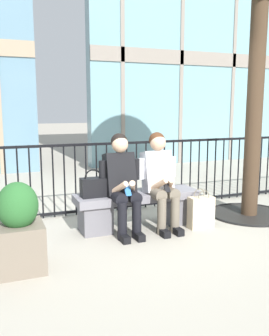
{
  "coord_description": "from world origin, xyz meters",
  "views": [
    {
      "loc": [
        -1.71,
        -4.22,
        1.53
      ],
      "look_at": [
        0.0,
        0.1,
        0.75
      ],
      "focal_mm": 39.26,
      "sensor_mm": 36.0,
      "label": 1
    }
  ],
  "objects_px": {
    "handbag_on_bench": "(93,187)",
    "shopping_bag": "(201,212)",
    "seated_person_with_phone": "(122,180)",
    "planter": "(19,230)",
    "stone_bench": "(137,206)",
    "seated_person_companion": "(160,177)"
  },
  "relations": [
    {
      "from": "seated_person_companion",
      "to": "shopping_bag",
      "type": "xyz_separation_m",
      "value": [
        0.48,
        -0.22,
        -0.44
      ]
    },
    {
      "from": "stone_bench",
      "to": "shopping_bag",
      "type": "relative_size",
      "value": 3.19
    },
    {
      "from": "handbag_on_bench",
      "to": "shopping_bag",
      "type": "bearing_deg",
      "value": -14.45
    },
    {
      "from": "planter",
      "to": "stone_bench",
      "type": "bearing_deg",
      "value": 27.45
    },
    {
      "from": "seated_person_with_phone",
      "to": "shopping_bag",
      "type": "height_order",
      "value": "seated_person_with_phone"
    },
    {
      "from": "seated_person_with_phone",
      "to": "handbag_on_bench",
      "type": "bearing_deg",
      "value": 160.09
    },
    {
      "from": "seated_person_with_phone",
      "to": "seated_person_companion",
      "type": "relative_size",
      "value": 1.0
    },
    {
      "from": "seated_person_with_phone",
      "to": "stone_bench",
      "type": "bearing_deg",
      "value": 27.01
    },
    {
      "from": "stone_bench",
      "to": "handbag_on_bench",
      "type": "height_order",
      "value": "handbag_on_bench"
    },
    {
      "from": "stone_bench",
      "to": "seated_person_with_phone",
      "type": "height_order",
      "value": "seated_person_with_phone"
    },
    {
      "from": "shopping_bag",
      "to": "planter",
      "type": "height_order",
      "value": "planter"
    },
    {
      "from": "shopping_bag",
      "to": "handbag_on_bench",
      "type": "bearing_deg",
      "value": 165.55
    },
    {
      "from": "stone_bench",
      "to": "seated_person_companion",
      "type": "distance_m",
      "value": 0.47
    },
    {
      "from": "handbag_on_bench",
      "to": "stone_bench",
      "type": "bearing_deg",
      "value": 0.99
    },
    {
      "from": "stone_bench",
      "to": "planter",
      "type": "height_order",
      "value": "planter"
    },
    {
      "from": "seated_person_companion",
      "to": "handbag_on_bench",
      "type": "xyz_separation_m",
      "value": [
        -0.83,
        0.12,
        -0.08
      ]
    },
    {
      "from": "handbag_on_bench",
      "to": "shopping_bag",
      "type": "relative_size",
      "value": 0.68
    },
    {
      "from": "seated_person_companion",
      "to": "stone_bench",
      "type": "bearing_deg",
      "value": 152.99
    },
    {
      "from": "stone_bench",
      "to": "seated_person_with_phone",
      "type": "distance_m",
      "value": 0.47
    },
    {
      "from": "shopping_bag",
      "to": "planter",
      "type": "xyz_separation_m",
      "value": [
        -2.24,
        -0.44,
        0.19
      ]
    },
    {
      "from": "shopping_bag",
      "to": "planter",
      "type": "relative_size",
      "value": 0.59
    },
    {
      "from": "seated_person_with_phone",
      "to": "planter",
      "type": "xyz_separation_m",
      "value": [
        -1.25,
        -0.65,
        -0.26
      ]
    }
  ]
}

